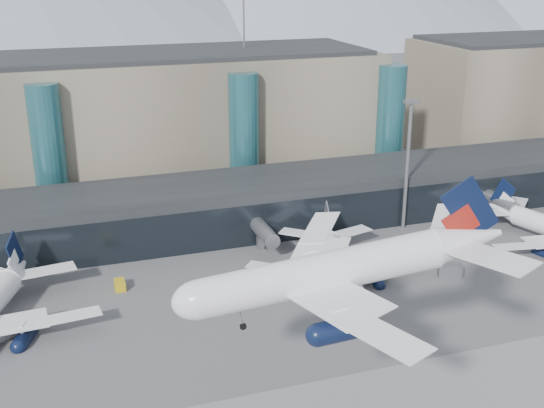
# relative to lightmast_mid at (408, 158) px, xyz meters

# --- Properties ---
(ground) EXTENTS (900.00, 900.00, 0.00)m
(ground) POSITION_rel_lightmast_mid_xyz_m (-30.00, -48.00, -14.42)
(ground) COLOR #515154
(ground) RESTS_ON ground
(concourse) EXTENTS (170.00, 27.00, 10.00)m
(concourse) POSITION_rel_lightmast_mid_xyz_m (-30.02, 9.73, -9.45)
(concourse) COLOR black
(concourse) RESTS_ON ground
(terminal_main) EXTENTS (130.00, 30.00, 31.00)m
(terminal_main) POSITION_rel_lightmast_mid_xyz_m (-55.00, 42.00, 1.03)
(terminal_main) COLOR gray
(terminal_main) RESTS_ON ground
(terminal_east) EXTENTS (70.00, 30.00, 31.00)m
(terminal_east) POSITION_rel_lightmast_mid_xyz_m (65.00, 42.00, 1.03)
(terminal_east) COLOR gray
(terminal_east) RESTS_ON ground
(teal_towers) EXTENTS (116.40, 19.40, 46.00)m
(teal_towers) POSITION_rel_lightmast_mid_xyz_m (-44.99, 26.01, -0.41)
(teal_towers) COLOR #26616C
(teal_towers) RESTS_ON ground
(lightmast_mid) EXTENTS (3.00, 1.20, 25.60)m
(lightmast_mid) POSITION_rel_lightmast_mid_xyz_m (0.00, 0.00, 0.00)
(lightmast_mid) COLOR slate
(lightmast_mid) RESTS_ON ground
(hero_jet) EXTENTS (35.82, 35.42, 11.57)m
(hero_jet) POSITION_rel_lightmast_mid_xyz_m (-37.05, -53.89, 7.45)
(hero_jet) COLOR white
(hero_jet) RESTS_ON ground
(jet_parked_mid) EXTENTS (31.53, 32.40, 10.42)m
(jet_parked_mid) POSITION_rel_lightmast_mid_xyz_m (-21.20, -15.72, -10.48)
(jet_parked_mid) COLOR white
(jet_parked_mid) RESTS_ON ground
(veh_a) EXTENTS (4.17, 3.67, 2.05)m
(veh_a) POSITION_rel_lightmast_mid_xyz_m (-74.05, -19.06, -13.40)
(veh_a) COLOR #BCBCBC
(veh_a) RESTS_ON ground
(veh_b) EXTENTS (1.66, 2.67, 1.53)m
(veh_b) POSITION_rel_lightmast_mid_xyz_m (-56.44, -9.13, -13.65)
(veh_b) COLOR gold
(veh_b) RESTS_ON ground
(veh_c) EXTENTS (4.41, 3.44, 2.18)m
(veh_c) POSITION_rel_lightmast_mid_xyz_m (-3.33, -21.99, -13.33)
(veh_c) COLOR #47484C
(veh_c) RESTS_ON ground
(veh_d) EXTENTS (3.06, 2.86, 1.57)m
(veh_d) POSITION_rel_lightmast_mid_xyz_m (5.48, -8.29, -13.64)
(veh_d) COLOR #BCBCBC
(veh_d) RESTS_ON ground
(veh_g) EXTENTS (2.35, 2.91, 1.48)m
(veh_g) POSITION_rel_lightmast_mid_xyz_m (-7.64, -16.94, -13.68)
(veh_g) COLOR #BCBCBC
(veh_g) RESTS_ON ground
(veh_h) EXTENTS (4.51, 4.44, 2.29)m
(veh_h) POSITION_rel_lightmast_mid_xyz_m (-23.00, -27.12, -13.27)
(veh_h) COLOR gold
(veh_h) RESTS_ON ground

